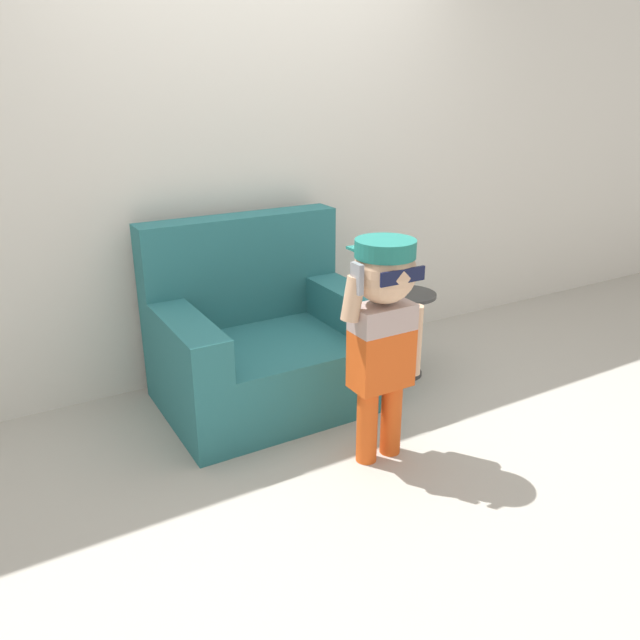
% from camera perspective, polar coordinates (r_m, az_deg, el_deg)
% --- Properties ---
extents(ground_plane, '(10.00, 10.00, 0.00)m').
position_cam_1_polar(ground_plane, '(3.56, -0.83, -7.30)').
color(ground_plane, '#ADA89E').
extents(wall_back, '(10.00, 0.05, 2.60)m').
position_cam_1_polar(wall_back, '(3.72, -5.97, 14.94)').
color(wall_back, silver).
rests_on(wall_back, ground_plane).
extents(armchair, '(1.15, 0.86, 0.99)m').
position_cam_1_polar(armchair, '(3.46, -5.18, -2.02)').
color(armchair, '#286B70').
rests_on(armchair, ground_plane).
extents(person_child, '(0.44, 0.33, 1.06)m').
position_cam_1_polar(person_child, '(2.76, 5.84, 0.19)').
color(person_child, '#E05119').
rests_on(person_child, ground_plane).
extents(side_table, '(0.33, 0.33, 0.52)m').
position_cam_1_polar(side_table, '(3.76, 7.97, -0.61)').
color(side_table, '#333333').
rests_on(side_table, ground_plane).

